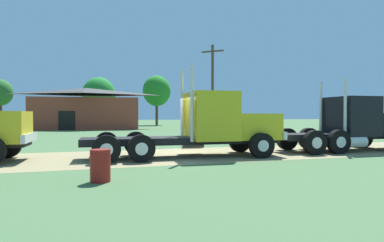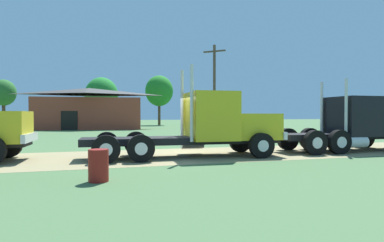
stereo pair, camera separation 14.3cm
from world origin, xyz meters
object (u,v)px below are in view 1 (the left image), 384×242
Objects in this scene: truck_near_left at (355,125)px; shed_building at (86,109)px; steel_barrel at (100,166)px; truck_foreground_white at (211,126)px; visitor_far_side at (358,125)px; utility_pole_near at (213,87)px.

shed_building reaches higher than truck_near_left.
truck_foreground_white is at bearing 42.08° from steel_barrel.
truck_near_left is 8.09× the size of steel_barrel.
shed_building is at bearing 113.56° from truck_near_left.
truck_near_left is (7.62, 0.01, -0.01)m from truck_foreground_white.
visitor_far_side is (13.71, 6.23, -0.29)m from truck_foreground_white.
truck_near_left is 3.83× the size of visitor_far_side.
utility_pole_near is at bearing 68.95° from truck_foreground_white.
truck_foreground_white is 9.82× the size of steel_barrel.
truck_near_left is at bearing 0.09° from truck_foreground_white.
truck_near_left reaches higher than steel_barrel.
utility_pole_near is at bearing -48.86° from shed_building.
visitor_far_side is 2.11× the size of steel_barrel.
visitor_far_side is 12.97m from utility_pole_near.
visitor_far_side is 21.21m from steel_barrel.
steel_barrel is at bearing -137.92° from truck_foreground_white.
visitor_far_side is (6.09, 6.21, -0.28)m from truck_near_left.
truck_foreground_white reaches higher than truck_near_left.
truck_near_left is 0.83× the size of utility_pole_near.
utility_pole_near is (10.98, 20.54, 4.01)m from steel_barrel.
truck_foreground_white is 15.06m from visitor_far_side.
utility_pole_near is (6.26, 16.28, 3.15)m from truck_foreground_white.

